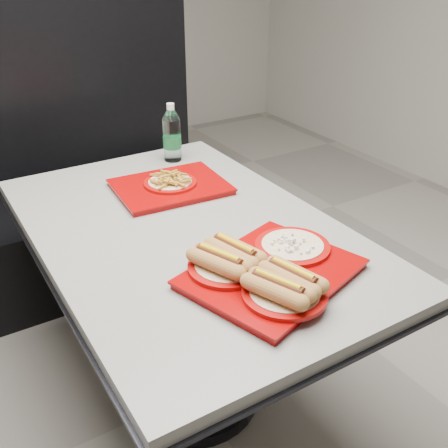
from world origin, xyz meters
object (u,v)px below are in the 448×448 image
diner_table (188,269)px  tray_far (170,184)px  booth_bench (89,199)px  water_bottle (172,136)px  tray_near (267,269)px

diner_table → tray_far: (0.09, 0.29, 0.19)m
booth_bench → water_bottle: booth_bench is taller
diner_table → tray_far: bearing=73.2°
diner_table → tray_far: 0.35m
booth_bench → tray_far: booth_bench is taller
tray_far → diner_table: bearing=-106.8°
tray_far → water_bottle: size_ratio=1.74×
water_bottle → booth_bench: bearing=113.3°
diner_table → tray_near: 0.44m
diner_table → booth_bench: 1.11m
tray_near → water_bottle: (0.19, 0.94, 0.07)m
booth_bench → diner_table: bearing=-90.0°
tray_far → booth_bench: bearing=96.1°
booth_bench → tray_near: (0.05, -1.48, 0.38)m
diner_table → tray_near: bearing=-83.2°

